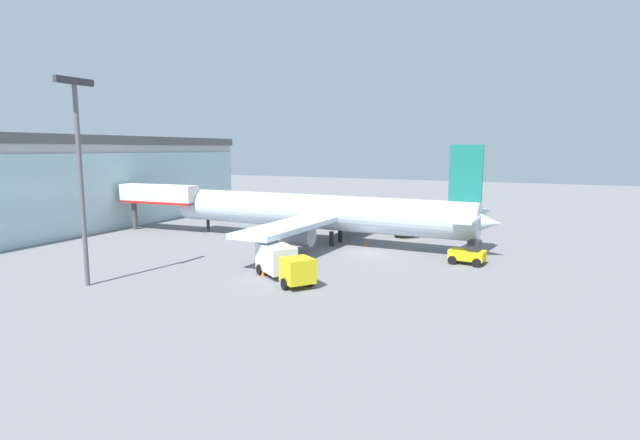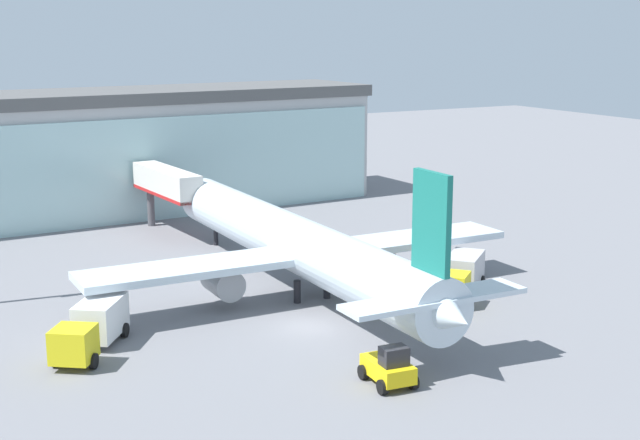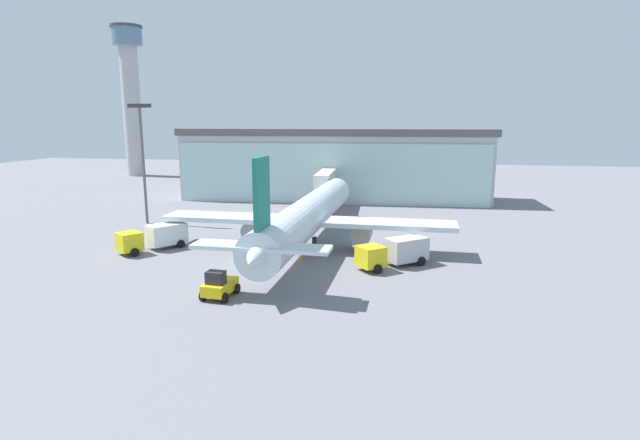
{
  "view_description": "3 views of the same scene",
  "coord_description": "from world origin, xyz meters",
  "px_view_note": "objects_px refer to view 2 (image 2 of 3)",
  "views": [
    {
      "loc": [
        -47.83,
        -17.99,
        10.7
      ],
      "look_at": [
        3.99,
        7.52,
        2.4
      ],
      "focal_mm": 28.0,
      "sensor_mm": 36.0,
      "label": 1
    },
    {
      "loc": [
        -25.35,
        -47.61,
        18.66
      ],
      "look_at": [
        4.43,
        7.07,
        5.12
      ],
      "focal_mm": 50.0,
      "sensor_mm": 36.0,
      "label": 2
    },
    {
      "loc": [
        14.02,
        -45.75,
        13.79
      ],
      "look_at": [
        3.54,
        9.19,
        2.6
      ],
      "focal_mm": 28.0,
      "sensor_mm": 36.0,
      "label": 3
    }
  ],
  "objects_px": {
    "safety_cone_nose": "(344,308)",
    "catering_truck": "(92,326)",
    "fuel_truck": "(460,275)",
    "pushback_tug": "(389,367)",
    "baggage_cart": "(444,280)",
    "airplane": "(298,245)",
    "safety_cone_wingtip": "(88,335)",
    "jet_bridge": "(166,184)"
  },
  "relations": [
    {
      "from": "fuel_truck",
      "to": "safety_cone_wingtip",
      "type": "relative_size",
      "value": 12.68
    },
    {
      "from": "pushback_tug",
      "to": "catering_truck",
      "type": "bearing_deg",
      "value": 49.25
    },
    {
      "from": "baggage_cart",
      "to": "safety_cone_wingtip",
      "type": "bearing_deg",
      "value": -80.43
    },
    {
      "from": "pushback_tug",
      "to": "safety_cone_wingtip",
      "type": "distance_m",
      "value": 19.23
    },
    {
      "from": "fuel_truck",
      "to": "safety_cone_nose",
      "type": "height_order",
      "value": "fuel_truck"
    },
    {
      "from": "fuel_truck",
      "to": "safety_cone_nose",
      "type": "distance_m",
      "value": 9.31
    },
    {
      "from": "fuel_truck",
      "to": "pushback_tug",
      "type": "bearing_deg",
      "value": -0.32
    },
    {
      "from": "airplane",
      "to": "baggage_cart",
      "type": "xyz_separation_m",
      "value": [
        10.0,
        -3.91,
        -2.99
      ]
    },
    {
      "from": "airplane",
      "to": "pushback_tug",
      "type": "relative_size",
      "value": 12.04
    },
    {
      "from": "safety_cone_nose",
      "to": "baggage_cart",
      "type": "bearing_deg",
      "value": 9.92
    },
    {
      "from": "safety_cone_nose",
      "to": "safety_cone_wingtip",
      "type": "bearing_deg",
      "value": 169.71
    },
    {
      "from": "fuel_truck",
      "to": "safety_cone_wingtip",
      "type": "height_order",
      "value": "fuel_truck"
    },
    {
      "from": "jet_bridge",
      "to": "fuel_truck",
      "type": "bearing_deg",
      "value": -160.91
    },
    {
      "from": "fuel_truck",
      "to": "pushback_tug",
      "type": "height_order",
      "value": "fuel_truck"
    },
    {
      "from": "pushback_tug",
      "to": "safety_cone_nose",
      "type": "relative_size",
      "value": 6.07
    },
    {
      "from": "jet_bridge",
      "to": "catering_truck",
      "type": "bearing_deg",
      "value": 148.97
    },
    {
      "from": "airplane",
      "to": "fuel_truck",
      "type": "height_order",
      "value": "airplane"
    },
    {
      "from": "catering_truck",
      "to": "baggage_cart",
      "type": "xyz_separation_m",
      "value": [
        25.94,
        0.71,
        -0.97
      ]
    },
    {
      "from": "jet_bridge",
      "to": "airplane",
      "type": "bearing_deg",
      "value": -178.36
    },
    {
      "from": "jet_bridge",
      "to": "pushback_tug",
      "type": "height_order",
      "value": "jet_bridge"
    },
    {
      "from": "baggage_cart",
      "to": "safety_cone_wingtip",
      "type": "xyz_separation_m",
      "value": [
        -25.78,
        1.33,
        -0.23
      ]
    },
    {
      "from": "safety_cone_wingtip",
      "to": "airplane",
      "type": "bearing_deg",
      "value": 9.32
    },
    {
      "from": "safety_cone_wingtip",
      "to": "jet_bridge",
      "type": "bearing_deg",
      "value": 61.04
    },
    {
      "from": "catering_truck",
      "to": "airplane",
      "type": "bearing_deg",
      "value": 141.75
    },
    {
      "from": "catering_truck",
      "to": "safety_cone_wingtip",
      "type": "bearing_deg",
      "value": -149.02
    },
    {
      "from": "jet_bridge",
      "to": "safety_cone_nose",
      "type": "distance_m",
      "value": 28.23
    },
    {
      "from": "safety_cone_wingtip",
      "to": "fuel_truck",
      "type": "bearing_deg",
      "value": -7.82
    },
    {
      "from": "jet_bridge",
      "to": "catering_truck",
      "type": "distance_m",
      "value": 30.36
    },
    {
      "from": "catering_truck",
      "to": "safety_cone_wingtip",
      "type": "relative_size",
      "value": 13.12
    },
    {
      "from": "jet_bridge",
      "to": "baggage_cart",
      "type": "relative_size",
      "value": 3.63
    },
    {
      "from": "catering_truck",
      "to": "safety_cone_nose",
      "type": "xyz_separation_m",
      "value": [
        16.53,
        -0.94,
        -1.19
      ]
    },
    {
      "from": "airplane",
      "to": "fuel_truck",
      "type": "bearing_deg",
      "value": -121.33
    },
    {
      "from": "pushback_tug",
      "to": "safety_cone_nose",
      "type": "bearing_deg",
      "value": -14.16
    },
    {
      "from": "baggage_cart",
      "to": "safety_cone_wingtip",
      "type": "height_order",
      "value": "baggage_cart"
    },
    {
      "from": "safety_cone_nose",
      "to": "catering_truck",
      "type": "bearing_deg",
      "value": 176.75
    },
    {
      "from": "catering_truck",
      "to": "safety_cone_nose",
      "type": "bearing_deg",
      "value": 122.33
    },
    {
      "from": "safety_cone_wingtip",
      "to": "baggage_cart",
      "type": "bearing_deg",
      "value": -2.94
    },
    {
      "from": "safety_cone_nose",
      "to": "pushback_tug",
      "type": "bearing_deg",
      "value": -109.02
    },
    {
      "from": "airplane",
      "to": "catering_truck",
      "type": "bearing_deg",
      "value": 106.74
    },
    {
      "from": "airplane",
      "to": "safety_cone_wingtip",
      "type": "relative_size",
      "value": 73.15
    },
    {
      "from": "fuel_truck",
      "to": "pushback_tug",
      "type": "relative_size",
      "value": 2.09
    },
    {
      "from": "pushback_tug",
      "to": "airplane",
      "type": "bearing_deg",
      "value": -6.46
    }
  ]
}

